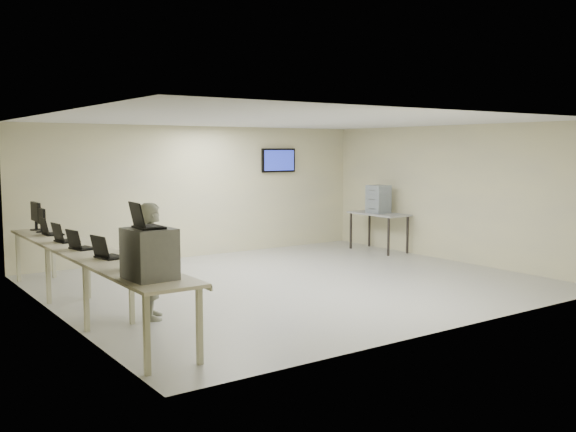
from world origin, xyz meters
TOP-DOWN VIEW (x-y plane):
  - room at (0.03, 0.06)m, footprint 8.01×7.01m
  - workbench at (-3.59, 0.00)m, footprint 0.76×6.00m
  - equipment_box at (-3.65, -2.37)m, footprint 0.50×0.56m
  - laptop_on_box at (-3.71, -2.37)m, footprint 0.32×0.38m
  - laptop_0 at (-3.62, -1.73)m, footprint 0.36×0.40m
  - laptop_1 at (-3.60, -0.82)m, footprint 0.39×0.44m
  - laptop_2 at (-3.65, 0.14)m, footprint 0.37×0.41m
  - laptop_3 at (-3.64, 0.99)m, footprint 0.35×0.41m
  - laptop_4 at (-3.59, 1.95)m, footprint 0.31×0.38m
  - monitor_near at (-3.60, 2.40)m, footprint 0.19×0.42m
  - monitor_far at (-3.60, 2.75)m, footprint 0.22×0.49m
  - soldier at (-2.94, -0.80)m, footprint 0.56×0.68m
  - side_table at (3.60, 1.75)m, footprint 0.68×1.45m
  - storage_bins at (3.58, 1.75)m, footprint 0.40×0.44m

SIDE VIEW (x-z plane):
  - side_table at x=3.60m, z-range 0.36..1.23m
  - soldier at x=-2.94m, z-range 0.00..1.60m
  - workbench at x=-3.59m, z-range 0.38..1.28m
  - laptop_0 at x=-3.62m, z-range 0.83..1.11m
  - laptop_2 at x=-3.65m, z-range 0.83..1.12m
  - laptop_4 at x=-3.59m, z-range 0.83..1.12m
  - laptop_3 at x=-3.64m, z-range 0.83..1.13m
  - laptop_1 at x=-3.60m, z-range 0.83..1.13m
  - monitor_near at x=-3.60m, z-range 0.94..1.35m
  - equipment_box at x=-3.65m, z-range 0.90..1.46m
  - storage_bins at x=3.58m, z-range 0.87..1.50m
  - monitor_far at x=-3.60m, z-range 0.95..1.44m
  - room at x=0.03m, z-range 0.01..2.82m
  - laptop_on_box at x=-3.71m, z-range 1.39..1.68m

